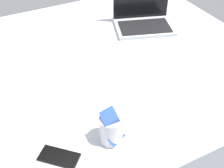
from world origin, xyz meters
TOP-DOWN VIEW (x-y plane):
  - bed_mattress at (0.00, 0.00)cm, footprint 180.00×140.00cm
  - laptop at (44.13, 19.62)cm, footprint 38.59×32.28cm
  - snack_cup at (-11.56, -48.58)cm, footprint 9.00×9.39cm
  - cell_phone at (-31.71, -47.63)cm, footprint 14.80×14.61cm

SIDE VIEW (x-z plane):
  - bed_mattress at x=0.00cm, z-range 0.00..18.00cm
  - cell_phone at x=-31.71cm, z-range 18.00..18.80cm
  - laptop at x=44.13cm, z-range 10.91..33.91cm
  - snack_cup at x=-11.56cm, z-range 16.24..31.90cm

